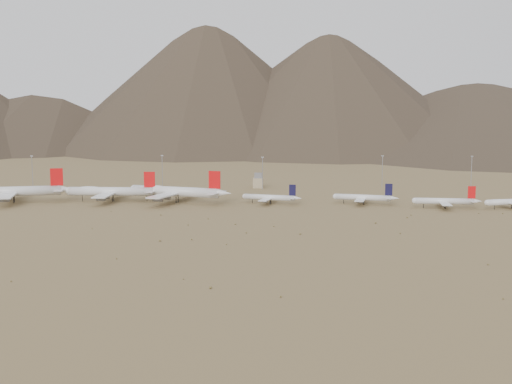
# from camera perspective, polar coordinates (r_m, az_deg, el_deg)

# --- Properties ---
(ground) EXTENTS (3000.00, 3000.00, 0.00)m
(ground) POSITION_cam_1_polar(r_m,az_deg,el_deg) (398.03, -5.14, -1.71)
(ground) COLOR #99814F
(ground) RESTS_ON ground
(mountain_ridge) EXTENTS (4400.00, 1000.00, 300.00)m
(mountain_ridge) POSITION_cam_1_polar(r_m,az_deg,el_deg) (1292.79, 0.92, 11.26)
(mountain_ridge) COLOR #453529
(mountain_ridge) RESTS_ON ground
(widebody_west) EXTENTS (74.79, 59.15, 22.78)m
(widebody_west) POSITION_cam_1_polar(r_m,az_deg,el_deg) (460.79, -20.86, 0.06)
(widebody_west) COLOR silver
(widebody_west) RESTS_ON ground
(widebody_centre) EXTENTS (69.27, 52.94, 20.57)m
(widebody_centre) POSITION_cam_1_polar(r_m,az_deg,el_deg) (447.33, -12.71, 0.06)
(widebody_centre) COLOR silver
(widebody_centre) RESTS_ON ground
(widebody_east) EXTENTS (73.26, 58.08, 22.42)m
(widebody_east) POSITION_cam_1_polar(r_m,az_deg,el_deg) (434.39, -7.15, 0.06)
(widebody_east) COLOR silver
(widebody_east) RESTS_ON ground
(narrowbody_a) EXTENTS (40.35, 29.75, 13.58)m
(narrowbody_a) POSITION_cam_1_polar(r_m,az_deg,el_deg) (425.51, 1.34, -0.49)
(narrowbody_a) COLOR silver
(narrowbody_a) RESTS_ON ground
(narrowbody_b) EXTENTS (42.97, 31.57, 14.39)m
(narrowbody_b) POSITION_cam_1_polar(r_m,az_deg,el_deg) (429.25, 9.63, -0.49)
(narrowbody_b) COLOR silver
(narrowbody_b) RESTS_ON ground
(narrowbody_c) EXTENTS (43.88, 31.46, 14.47)m
(narrowbody_c) POSITION_cam_1_polar(r_m,az_deg,el_deg) (424.01, 16.53, -0.79)
(narrowbody_c) COLOR silver
(narrowbody_c) RESTS_ON ground
(control_tower) EXTENTS (8.00, 8.00, 12.00)m
(control_tower) POSITION_cam_1_polar(r_m,az_deg,el_deg) (512.56, 0.20, 0.96)
(control_tower) COLOR tan
(control_tower) RESTS_ON ground
(mast_far_west) EXTENTS (2.00, 0.60, 25.70)m
(mast_far_west) POSITION_cam_1_polar(r_m,az_deg,el_deg) (546.40, -19.27, 1.88)
(mast_far_west) COLOR gray
(mast_far_west) RESTS_ON ground
(mast_west) EXTENTS (2.00, 0.60, 25.70)m
(mast_west) POSITION_cam_1_polar(r_m,az_deg,el_deg) (526.50, -8.33, 2.02)
(mast_west) COLOR gray
(mast_west) RESTS_ON ground
(mast_centre) EXTENTS (2.00, 0.60, 25.70)m
(mast_centre) POSITION_cam_1_polar(r_m,az_deg,el_deg) (502.37, 0.58, 1.85)
(mast_centre) COLOR gray
(mast_centre) RESTS_ON ground
(mast_east) EXTENTS (2.00, 0.60, 25.70)m
(mast_east) POSITION_cam_1_polar(r_m,az_deg,el_deg) (527.47, 11.17, 1.97)
(mast_east) COLOR gray
(mast_east) RESTS_ON ground
(mast_far_east) EXTENTS (2.00, 0.60, 25.70)m
(mast_far_east) POSITION_cam_1_polar(r_m,az_deg,el_deg) (539.85, 18.61, 1.85)
(mast_far_east) COLOR gray
(mast_far_east) RESTS_ON ground
(desert_scrub) EXTENTS (414.28, 181.94, 0.90)m
(desert_scrub) POSITION_cam_1_polar(r_m,az_deg,el_deg) (307.25, 2.41, -4.34)
(desert_scrub) COLOR brown
(desert_scrub) RESTS_ON ground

